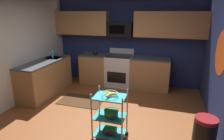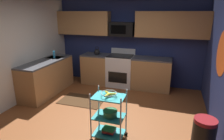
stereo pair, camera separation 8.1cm
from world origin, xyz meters
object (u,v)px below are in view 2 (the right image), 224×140
at_px(oven_range, 121,70).
at_px(rolling_cart, 109,116).
at_px(mixing_bowl_large, 110,113).
at_px(trash_can, 203,138).
at_px(microwave, 122,29).
at_px(fruit_bowl, 109,94).
at_px(kettle, 97,52).
at_px(book_stack, 109,130).
at_px(dish_soap_bottle, 54,55).

xyz_separation_m(oven_range, rolling_cart, (0.53, -2.63, -0.03)).
bearing_deg(rolling_cart, mixing_bowl_large, 0.00).
bearing_deg(trash_can, mixing_bowl_large, -178.83).
relative_size(microwave, mixing_bowl_large, 2.78).
height_order(fruit_bowl, kettle, kettle).
bearing_deg(rolling_cart, trash_can, 1.16).
bearing_deg(microwave, rolling_cart, -79.13).
relative_size(oven_range, book_stack, 4.85).
bearing_deg(kettle, trash_can, -42.93).
distance_m(mixing_bowl_large, book_stack, 0.34).
bearing_deg(book_stack, mixing_bowl_large, 0.00).
bearing_deg(fruit_bowl, mixing_bowl_large, -0.00).
height_order(mixing_bowl_large, dish_soap_bottle, dish_soap_bottle).
bearing_deg(rolling_cart, dish_soap_bottle, 141.47).
xyz_separation_m(microwave, dish_soap_bottle, (-1.73, -0.94, -0.68)).
relative_size(rolling_cart, book_stack, 4.03).
relative_size(oven_range, microwave, 1.57).
bearing_deg(dish_soap_bottle, trash_can, -25.11).
distance_m(fruit_bowl, trash_can, 1.61).
bearing_deg(fruit_bowl, oven_range, 101.28).
distance_m(oven_range, fruit_bowl, 2.71).
xyz_separation_m(microwave, rolling_cart, (0.53, -2.74, -1.25)).
height_order(oven_range, rolling_cart, oven_range).
height_order(mixing_bowl_large, kettle, kettle).
relative_size(oven_range, trash_can, 1.67).
distance_m(mixing_bowl_large, dish_soap_bottle, 2.94).
distance_m(microwave, book_stack, 3.18).
bearing_deg(kettle, fruit_bowl, -64.01).
relative_size(fruit_bowl, book_stack, 1.20).
bearing_deg(mixing_bowl_large, book_stack, 180.00).
distance_m(oven_range, kettle, 0.92).
bearing_deg(fruit_bowl, book_stack, -63.43).
bearing_deg(book_stack, kettle, 115.99).
relative_size(mixing_bowl_large, book_stack, 1.11).
relative_size(oven_range, dish_soap_bottle, 5.50).
xyz_separation_m(microwave, trash_can, (2.04, -2.71, -1.37)).
xyz_separation_m(book_stack, trash_can, (1.51, 0.03, 0.15)).
relative_size(microwave, book_stack, 3.09).
bearing_deg(trash_can, dish_soap_bottle, 154.89).
distance_m(kettle, trash_can, 3.87).
height_order(rolling_cart, fruit_bowl, rolling_cart).
bearing_deg(rolling_cart, book_stack, 0.00).
distance_m(microwave, fruit_bowl, 2.91).
xyz_separation_m(microwave, mixing_bowl_large, (0.55, -2.74, -1.18)).
bearing_deg(mixing_bowl_large, kettle, 116.38).
bearing_deg(trash_can, rolling_cart, -178.84).
bearing_deg(book_stack, rolling_cart, 0.00).
bearing_deg(dish_soap_bottle, fruit_bowl, -38.53).
bearing_deg(book_stack, microwave, 100.87).
relative_size(rolling_cart, kettle, 3.47).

